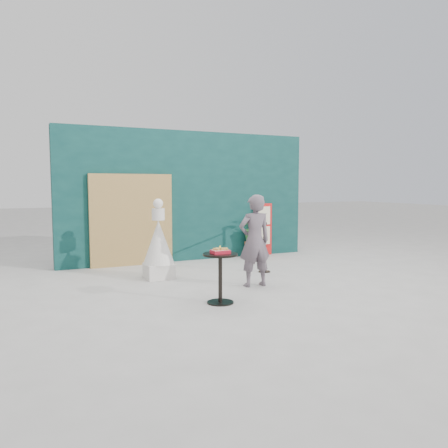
# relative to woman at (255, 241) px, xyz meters

# --- Properties ---
(ground) EXTENTS (60.00, 60.00, 0.00)m
(ground) POSITION_rel_woman_xyz_m (-0.06, -0.08, -0.80)
(ground) COLOR #ADAAA5
(ground) RESTS_ON ground
(back_wall) EXTENTS (6.00, 0.30, 3.00)m
(back_wall) POSITION_rel_woman_xyz_m (-0.06, 3.07, 0.70)
(back_wall) COLOR #0A3030
(back_wall) RESTS_ON ground
(bamboo_fence) EXTENTS (1.80, 0.08, 2.00)m
(bamboo_fence) POSITION_rel_woman_xyz_m (-1.46, 2.86, 0.20)
(bamboo_fence) COLOR tan
(bamboo_fence) RESTS_ON ground
(woman) EXTENTS (0.60, 0.42, 1.60)m
(woman) POSITION_rel_woman_xyz_m (0.00, 0.00, 0.00)
(woman) COLOR #61535B
(woman) RESTS_ON ground
(menu_board) EXTENTS (0.50, 0.07, 1.30)m
(menu_board) POSITION_rel_woman_xyz_m (1.84, 2.88, -0.15)
(menu_board) COLOR red
(menu_board) RESTS_ON ground
(statue) EXTENTS (0.59, 0.59, 1.51)m
(statue) POSITION_rel_woman_xyz_m (-1.32, 1.34, -0.18)
(statue) COLOR silver
(statue) RESTS_ON ground
(cafe_table) EXTENTS (0.52, 0.52, 0.75)m
(cafe_table) POSITION_rel_woman_xyz_m (-1.00, -0.75, -0.30)
(cafe_table) COLOR black
(cafe_table) RESTS_ON ground
(food_basket) EXTENTS (0.26, 0.19, 0.11)m
(food_basket) POSITION_rel_woman_xyz_m (-1.00, -0.75, -0.01)
(food_basket) COLOR red
(food_basket) RESTS_ON cafe_table
(planter) EXTENTS (0.64, 0.55, 1.09)m
(planter) POSITION_rel_woman_xyz_m (1.48, 2.71, -0.17)
(planter) COLOR brown
(planter) RESTS_ON ground
(stanchion_barrier) EXTENTS (0.84, 1.54, 1.03)m
(stanchion_barrier) POSITION_rel_woman_xyz_m (1.08, 1.64, -0.30)
(stanchion_barrier) COLOR black
(stanchion_barrier) RESTS_ON ground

